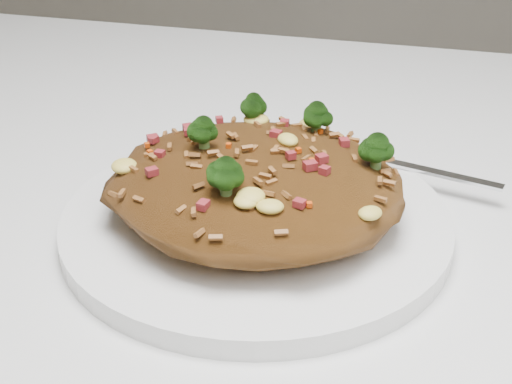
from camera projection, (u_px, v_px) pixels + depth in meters
dining_table at (385, 327)px, 0.53m from camera, size 1.20×0.80×0.75m
plate at (256, 221)px, 0.47m from camera, size 0.25×0.25×0.01m
fried_rice at (257, 173)px, 0.45m from camera, size 0.19×0.18×0.06m
fork at (402, 165)px, 0.52m from camera, size 0.16×0.05×0.00m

